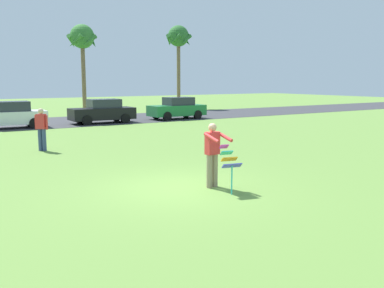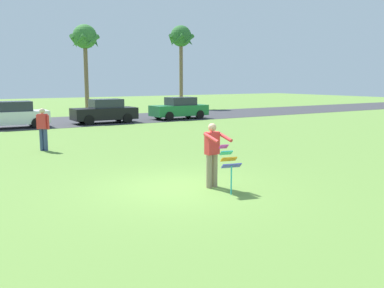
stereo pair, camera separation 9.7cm
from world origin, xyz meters
TOP-DOWN VIEW (x-y plane):
  - ground_plane at (0.00, 0.00)m, footprint 120.00×120.00m
  - road_strip at (0.00, 19.98)m, footprint 120.00×8.00m
  - person_kite_flyer at (0.82, -0.42)m, footprint 0.56×0.67m
  - kite_held at (0.83, -1.12)m, footprint 0.53×0.69m
  - parked_car_white at (-1.15, 17.58)m, footprint 4.26×1.95m
  - parked_car_black at (4.66, 17.58)m, footprint 4.23×1.89m
  - parked_car_green at (10.42, 17.58)m, footprint 4.22×1.88m
  - palm_tree_centre_far at (6.94, 27.91)m, footprint 2.58×2.71m
  - palm_tree_far_left at (16.95, 28.26)m, footprint 2.58×2.71m
  - person_walker_near at (-1.53, 8.21)m, footprint 0.43×0.43m

SIDE VIEW (x-z plane):
  - ground_plane at x=0.00m, z-range 0.00..0.00m
  - road_strip at x=0.00m, z-range 0.00..0.01m
  - parked_car_white at x=-1.15m, z-range -0.03..1.57m
  - parked_car_black at x=4.66m, z-range -0.03..1.57m
  - parked_car_green at x=10.42m, z-range -0.03..1.57m
  - kite_held at x=0.83m, z-range 0.22..1.43m
  - person_walker_near at x=-1.53m, z-range 0.07..1.80m
  - person_kite_flyer at x=0.82m, z-range 0.09..1.82m
  - palm_tree_centre_far at x=6.94m, z-range 2.48..10.15m
  - palm_tree_far_left at x=16.95m, z-range 2.74..11.00m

